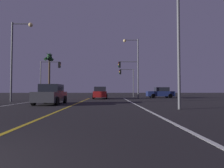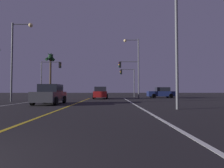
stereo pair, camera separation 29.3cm
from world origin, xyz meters
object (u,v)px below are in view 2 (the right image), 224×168
Objects in this scene: traffic_light_far_right at (127,76)px; traffic_light_near_right at (129,71)px; street_lamp_left_mid at (17,52)px; street_lamp_right_far at (135,61)px; traffic_light_near_left at (51,71)px; car_ahead_far at (101,93)px; car_crossing_side at (161,93)px; palm_tree_left_far at (51,61)px; car_oncoming at (50,95)px; street_lamp_right_near at (170,20)px.

traffic_light_near_right is at bearing 88.09° from traffic_light_far_right.
street_lamp_right_far is at bearing 30.53° from street_lamp_left_mid.
traffic_light_near_left reaches higher than traffic_light_far_right.
traffic_light_near_left is 0.67× the size of street_lamp_left_mid.
street_lamp_right_far is (5.06, 0.82, 4.72)m from car_ahead_far.
car_crossing_side is 1.00× the size of car_ahead_far.
car_oncoming is at bearing -72.20° from palm_tree_left_far.
traffic_light_near_left is (-11.89, 0.00, -0.04)m from traffic_light_near_right.
palm_tree_left_far reaches higher than car_oncoming.
palm_tree_left_far is at bearing -33.15° from street_lamp_right_far.
car_oncoming is 0.85× the size of traffic_light_far_right.
car_ahead_far is at bearing 19.83° from car_crossing_side.
traffic_light_near_left is 8.93m from street_lamp_left_mid.
street_lamp_left_mid is (-0.80, -8.82, 1.13)m from traffic_light_near_left.
street_lamp_right_far is (-4.54, -2.64, 4.72)m from car_crossing_side.
car_oncoming is 19.86m from traffic_light_far_right.
street_lamp_right_far reaches higher than car_crossing_side.
street_lamp_left_mid is (-4.69, 3.53, 4.43)m from car_oncoming.
traffic_light_far_right is 22.42m from street_lamp_right_near.
palm_tree_left_far reaches higher than car_ahead_far.
traffic_light_far_right is at bearing -91.91° from traffic_light_near_right.
car_crossing_side is 6.56m from traffic_light_near_right.
street_lamp_right_far is at bearing 30.23° from car_crossing_side.
street_lamp_left_mid is (-8.44, -7.15, 4.43)m from car_ahead_far.
car_crossing_side is 0.48× the size of street_lamp_right_near.
street_lamp_right_far reaches higher than car_oncoming.
traffic_light_near_left is 13.27m from traffic_light_far_right.
traffic_light_near_right is 0.62× the size of palm_tree_left_far.
car_ahead_far is 11.32m from car_oncoming.
street_lamp_left_mid reaches higher than car_oncoming.
street_lamp_right_far is 0.98× the size of palm_tree_left_far.
street_lamp_left_mid is at bearing -95.20° from traffic_light_near_left.
street_lamp_right_far is (13.51, 7.96, 0.29)m from street_lamp_left_mid.
palm_tree_left_far is at bearing -32.28° from traffic_light_near_right.
street_lamp_right_near is 15.98m from street_lamp_right_far.
car_crossing_side is 0.77× the size of traffic_light_near_left.
street_lamp_left_mid is 0.92× the size of palm_tree_left_far.
traffic_light_near_right is at bearing 18.49° from car_crossing_side.
palm_tree_left_far reaches higher than street_lamp_right_far.
car_oncoming is at bearing -26.76° from street_lamp_right_near.
car_ahead_far is 1.00× the size of car_oncoming.
car_ahead_far is (-9.60, -3.46, 0.00)m from car_crossing_side.
traffic_light_far_right is 0.56× the size of street_lamp_right_near.
car_crossing_side and car_ahead_far have the same top height.
street_lamp_left_mid is (-18.04, -10.61, 4.43)m from car_crossing_side.
street_lamp_right_near is at bearing -161.30° from car_ahead_far.
car_crossing_side is 10.21m from car_ahead_far.
car_ahead_far is 16.75m from palm_tree_left_far.
traffic_light_near_right is 11.89m from traffic_light_near_left.
street_lamp_left_mid is at bearing 30.53° from street_lamp_right_far.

